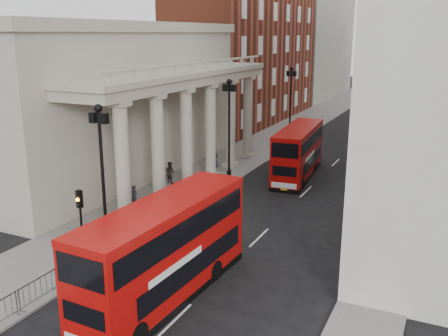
# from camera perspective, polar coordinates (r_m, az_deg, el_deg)

# --- Properties ---
(ground) EXTENTS (260.00, 260.00, 0.00)m
(ground) POSITION_cam_1_polar(r_m,az_deg,el_deg) (25.66, -17.67, -13.29)
(ground) COLOR black
(ground) RESTS_ON ground
(sidewalk_west) EXTENTS (6.00, 140.00, 0.12)m
(sidewalk_west) POSITION_cam_1_polar(r_m,az_deg,el_deg) (51.29, 2.81, 1.78)
(sidewalk_west) COLOR slate
(sidewalk_west) RESTS_ON ground
(sidewalk_east) EXTENTS (3.00, 140.00, 0.12)m
(sidewalk_east) POSITION_cam_1_polar(r_m,az_deg,el_deg) (47.70, 21.44, -0.30)
(sidewalk_east) COLOR slate
(sidewalk_east) RESTS_ON ground
(kerb) EXTENTS (0.20, 140.00, 0.14)m
(kerb) POSITION_cam_1_polar(r_m,az_deg,el_deg) (50.27, 5.92, 1.45)
(kerb) COLOR slate
(kerb) RESTS_ON ground
(portico_building) EXTENTS (9.00, 28.00, 12.00)m
(portico_building) POSITION_cam_1_polar(r_m,az_deg,el_deg) (43.62, -12.53, 7.01)
(portico_building) COLOR #9F9785
(portico_building) RESTS_ON ground
(brick_building) EXTENTS (9.00, 32.00, 22.00)m
(brick_building) POSITION_cam_1_polar(r_m,az_deg,el_deg) (69.41, 2.91, 14.39)
(brick_building) COLOR maroon
(brick_building) RESTS_ON ground
(west_building_far) EXTENTS (9.00, 30.00, 20.00)m
(west_building_far) POSITION_cam_1_polar(r_m,az_deg,el_deg) (99.74, 10.16, 13.83)
(west_building_far) COLOR #9F9785
(west_building_far) RESTS_ON ground
(monument_column) EXTENTS (8.00, 8.00, 54.20)m
(monument_column) POSITION_cam_1_polar(r_m,az_deg,el_deg) (108.68, 20.86, 16.36)
(monument_column) COLOR #60605E
(monument_column) RESTS_ON ground
(lamp_post_south) EXTENTS (1.05, 0.44, 8.32)m
(lamp_post_south) POSITION_cam_1_polar(r_m,az_deg,el_deg) (27.02, -13.73, -0.31)
(lamp_post_south) COLOR black
(lamp_post_south) RESTS_ON sidewalk_west
(lamp_post_mid) EXTENTS (1.05, 0.44, 8.32)m
(lamp_post_mid) POSITION_cam_1_polar(r_m,az_deg,el_deg) (40.38, 0.59, 5.17)
(lamp_post_mid) COLOR black
(lamp_post_mid) RESTS_ON sidewalk_west
(lamp_post_north) EXTENTS (1.05, 0.44, 8.32)m
(lamp_post_north) POSITION_cam_1_polar(r_m,az_deg,el_deg) (55.17, 7.62, 7.73)
(lamp_post_north) COLOR black
(lamp_post_north) RESTS_ON sidewalk_west
(traffic_light) EXTENTS (0.28, 0.33, 4.30)m
(traffic_light) POSITION_cam_1_polar(r_m,az_deg,el_deg) (26.05, -16.09, -5.23)
(traffic_light) COLOR black
(traffic_light) RESTS_ON sidewalk_west
(crowd_barriers) EXTENTS (0.50, 18.75, 1.10)m
(crowd_barriers) POSITION_cam_1_polar(r_m,az_deg,el_deg) (27.04, -15.12, -9.98)
(crowd_barriers) COLOR gray
(crowd_barriers) RESTS_ON sidewalk_west
(bus_near) EXTENTS (3.10, 10.82, 4.62)m
(bus_near) POSITION_cam_1_polar(r_m,az_deg,el_deg) (23.18, -6.69, -9.15)
(bus_near) COLOR #B50A08
(bus_near) RESTS_ON ground
(bus_far) EXTENTS (3.25, 10.10, 4.29)m
(bus_far) POSITION_cam_1_polar(r_m,az_deg,el_deg) (42.78, 8.49, 1.92)
(bus_far) COLOR #A90907
(bus_far) RESTS_ON ground
(pedestrian_a) EXTENTS (0.60, 0.41, 1.59)m
(pedestrian_a) POSITION_cam_1_polar(r_m,az_deg,el_deg) (35.30, -10.27, -3.25)
(pedestrian_a) COLOR black
(pedestrian_a) RESTS_ON sidewalk_west
(pedestrian_b) EXTENTS (0.97, 0.83, 1.76)m
(pedestrian_b) POSITION_cam_1_polar(r_m,az_deg,el_deg) (40.68, -6.20, -0.49)
(pedestrian_b) COLOR black
(pedestrian_b) RESTS_ON sidewalk_west
(pedestrian_c) EXTENTS (0.90, 0.60, 1.81)m
(pedestrian_c) POSITION_cam_1_polar(r_m,az_deg,el_deg) (44.99, -1.14, 1.15)
(pedestrian_c) COLOR black
(pedestrian_c) RESTS_ON sidewalk_west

